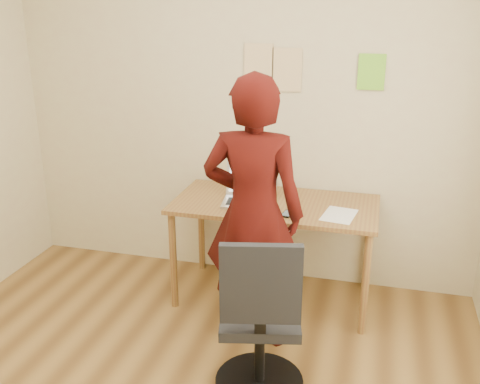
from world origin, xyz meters
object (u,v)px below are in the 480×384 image
(office_chair, at_px, (260,328))
(desk, at_px, (275,214))
(laptop, at_px, (250,194))
(phone, at_px, (287,214))
(person, at_px, (253,214))

(office_chair, bearing_deg, desk, 84.49)
(laptop, height_order, phone, laptop)
(office_chair, bearing_deg, phone, 77.86)
(office_chair, distance_m, person, 0.69)
(laptop, bearing_deg, office_chair, -80.01)
(desk, height_order, person, person)
(phone, relative_size, office_chair, 0.14)
(office_chair, bearing_deg, laptop, 94.18)
(laptop, xyz_separation_m, phone, (0.30, -0.18, -0.05))
(phone, bearing_deg, desk, 130.26)
(laptop, bearing_deg, phone, -38.58)
(laptop, distance_m, phone, 0.35)
(desk, relative_size, laptop, 3.55)
(laptop, xyz_separation_m, office_chair, (0.30, -1.00, -0.38))
(laptop, xyz_separation_m, person, (0.14, -0.49, 0.05))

